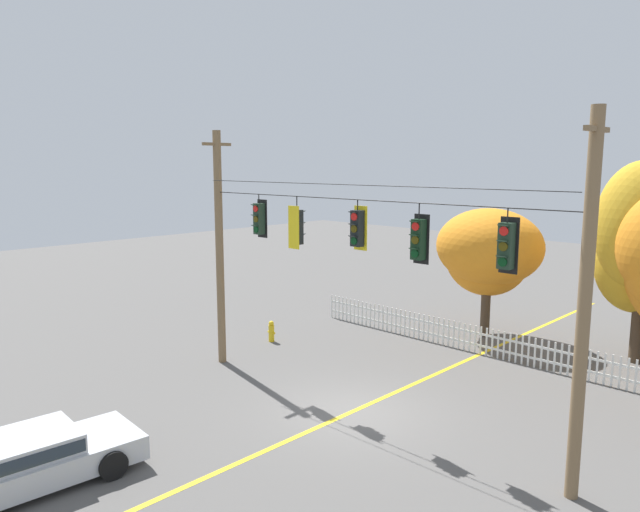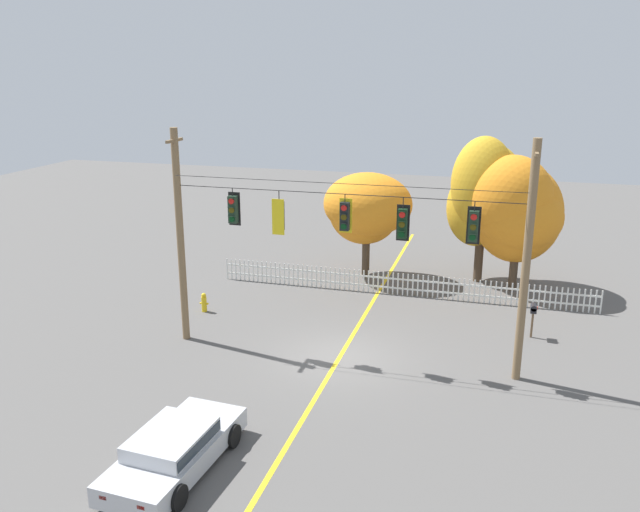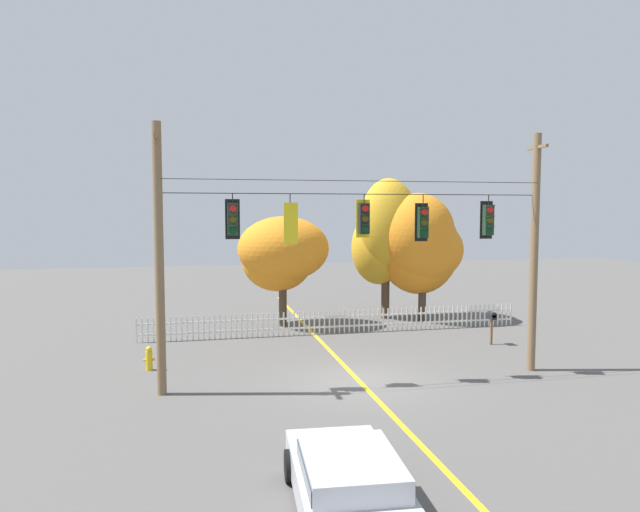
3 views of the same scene
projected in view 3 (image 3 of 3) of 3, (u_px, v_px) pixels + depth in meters
ground at (359, 381)px, 18.09m from camera, size 80.00×80.00×0.00m
lane_centerline_stripe at (359, 381)px, 18.09m from camera, size 0.16×36.00×0.01m
signal_support_span at (360, 254)px, 17.77m from camera, size 12.28×1.10×7.89m
traffic_signal_westbound_side at (233, 219)px, 16.87m from camera, size 0.43×0.38×1.35m
traffic_signal_northbound_primary at (290, 223)px, 17.23m from camera, size 0.43×0.38×1.51m
traffic_signal_northbound_secondary at (364, 218)px, 17.72m from camera, size 0.43×0.38×1.34m
traffic_signal_eastbound_side at (423, 222)px, 18.14m from camera, size 0.43×0.38×1.48m
traffic_signal_southbound_primary at (488, 220)px, 18.62m from camera, size 0.43×0.38×1.42m
white_picket_fence at (337, 322)px, 25.09m from camera, size 16.82×0.06×1.03m
autumn_maple_near_fence at (281, 253)px, 26.62m from camera, size 4.23×3.60×5.11m
autumn_maple_mid at (387, 234)px, 28.39m from camera, size 3.52×3.24×6.93m
autumn_oak_far_east at (420, 245)px, 28.06m from camera, size 4.12×4.18×6.21m
parked_car at (350, 483)px, 10.06m from camera, size 2.25×4.63×1.15m
fire_hydrant at (149, 358)px, 19.33m from camera, size 0.38×0.22×0.82m
roadside_mailbox at (492, 318)px, 22.98m from camera, size 0.25×0.44×1.34m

